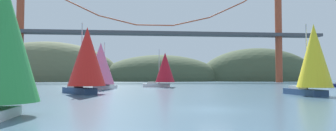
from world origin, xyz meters
The scene contains 10 objects.
ground_plane centered at (0.00, 0.00, 0.00)m, with size 360.00×360.00×0.00m, color #426075.
headland_left centered at (-55.00, 135.00, 0.00)m, with size 78.47×44.00×41.74m, color #5B6647.
headland_right centered at (60.00, 135.00, 0.00)m, with size 68.65×44.00×36.86m, color #425138.
headland_center centered at (5.00, 135.00, 0.00)m, with size 68.78×44.00×28.41m, color #425138.
suspension_bridge centered at (0.00, 95.00, 21.04)m, with size 141.25×6.00×44.67m.
sailboat_green_sail centered at (-13.38, -2.82, 4.48)m, with size 4.51×7.27×8.90m.
sailboat_crimson_sail centered at (-0.10, 43.78, 4.25)m, with size 7.37×4.67×8.55m.
sailboat_red_spinnaker centered at (-12.62, 18.89, 4.83)m, with size 7.70×8.44×9.84m.
sailboat_pink_spinnaker centered at (-12.79, 33.63, 4.64)m, with size 6.51×8.78×8.92m.
sailboat_yellow_sail centered at (15.54, 12.61, 4.56)m, with size 4.20×7.72×9.03m.
Camera 1 is at (-5.23, -20.09, 2.36)m, focal length 30.40 mm.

